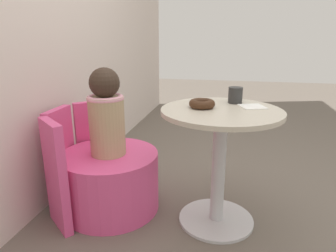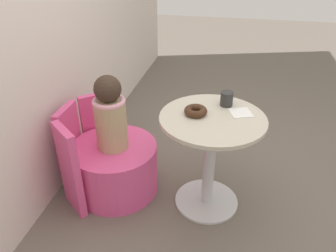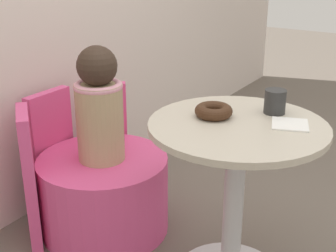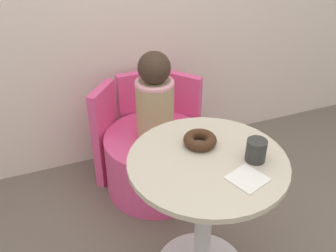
{
  "view_description": "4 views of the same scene",
  "coord_description": "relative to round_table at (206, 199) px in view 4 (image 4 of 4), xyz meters",
  "views": [
    {
      "loc": [
        -1.69,
        -0.04,
        1.08
      ],
      "look_at": [
        -0.1,
        0.3,
        0.59
      ],
      "focal_mm": 32.0,
      "sensor_mm": 36.0,
      "label": 1
    },
    {
      "loc": [
        -1.86,
        -0.1,
        1.67
      ],
      "look_at": [
        -0.09,
        0.28,
        0.6
      ],
      "focal_mm": 35.0,
      "sensor_mm": 36.0,
      "label": 2
    },
    {
      "loc": [
        -1.57,
        -0.65,
        1.31
      ],
      "look_at": [
        -0.11,
        0.29,
        0.63
      ],
      "focal_mm": 50.0,
      "sensor_mm": 36.0,
      "label": 3
    },
    {
      "loc": [
        -0.7,
        -1.13,
        1.68
      ],
      "look_at": [
        -0.11,
        0.39,
        0.63
      ],
      "focal_mm": 42.0,
      "sensor_mm": 36.0,
      "label": 4
    }
  ],
  "objects": [
    {
      "name": "child_figure",
      "position": [
        0.01,
        0.68,
        0.15
      ],
      "size": [
        0.22,
        0.22,
        0.53
      ],
      "color": "tan",
      "rests_on": "tub_chair"
    },
    {
      "name": "tub_chair",
      "position": [
        0.01,
        0.68,
        -0.29
      ],
      "size": [
        0.61,
        0.61,
        0.38
      ],
      "color": "#E54C8C",
      "rests_on": "ground_plane"
    },
    {
      "name": "paper_napkin",
      "position": [
        0.08,
        -0.16,
        0.22
      ],
      "size": [
        0.17,
        0.17,
        0.01
      ],
      "color": "white",
      "rests_on": "round_table"
    },
    {
      "name": "booth_backrest",
      "position": [
        0.01,
        0.93,
        -0.16
      ],
      "size": [
        0.71,
        0.26,
        0.64
      ],
      "color": "#E54C8C",
      "rests_on": "ground_plane"
    },
    {
      "name": "donut",
      "position": [
        0.01,
        0.11,
        0.24
      ],
      "size": [
        0.14,
        0.14,
        0.05
      ],
      "color": "#3D2314",
      "rests_on": "round_table"
    },
    {
      "name": "cup",
      "position": [
        0.18,
        -0.07,
        0.26
      ],
      "size": [
        0.08,
        0.08,
        0.09
      ],
      "color": "#2D2D2D",
      "rests_on": "round_table"
    },
    {
      "name": "round_table",
      "position": [
        0.0,
        0.0,
        0.0
      ],
      "size": [
        0.66,
        0.66,
        0.7
      ],
      "color": "silver",
      "rests_on": "ground_plane"
    }
  ]
}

